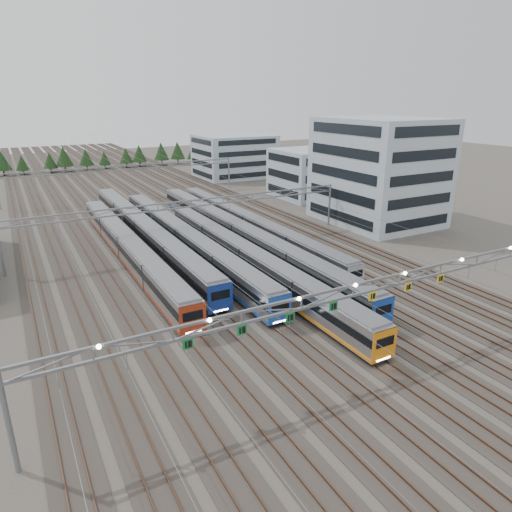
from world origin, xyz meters
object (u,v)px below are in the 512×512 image
train_a (128,247)px  depot_bldg_north (235,156)px  gantry_mid (192,209)px  train_d (248,259)px  train_f (249,224)px  train_e (240,234)px  gantry_near (354,293)px  train_c (184,239)px  depot_bldg_south (378,171)px  depot_bldg_mid (307,174)px  train_b (144,231)px  gantry_far (125,172)px

train_a → depot_bldg_north: (48.52, 62.33, 4.16)m
train_a → gantry_mid: bearing=9.9°
train_d → train_f: 19.00m
train_e → gantry_near: size_ratio=1.19×
train_c → depot_bldg_north: depot_bldg_north is taller
gantry_mid → depot_bldg_south: size_ratio=2.56×
gantry_mid → depot_bldg_mid: size_ratio=3.52×
gantry_near → depot_bldg_south: size_ratio=2.56×
train_b → depot_bldg_mid: depot_bldg_mid is taller
gantry_far → depot_bldg_north: bearing=22.4°
gantry_far → depot_bldg_south: 60.47m
gantry_mid → depot_bldg_mid: bearing=31.5°
train_e → gantry_mid: gantry_mid is taller
train_c → train_b: bearing=122.2°
train_e → gantry_far: (-6.75, 48.74, 4.21)m
train_f → gantry_far: gantry_far is taller
train_c → train_e: 9.19m
gantry_near → depot_bldg_mid: bearing=58.5°
train_a → depot_bldg_mid: size_ratio=3.39×
train_c → train_f: bearing=13.2°
train_e → gantry_near: gantry_near is taller
train_f → depot_bldg_mid: depot_bldg_mid is taller
gantry_near → depot_bldg_south: bearing=45.1°
train_a → depot_bldg_mid: bearing=27.2°
train_b → depot_bldg_south: size_ratio=2.84×
train_d → train_b: bearing=113.5°
train_c → gantry_near: (2.20, -38.23, 4.92)m
train_d → train_e: train_e is taller
train_e → train_f: 6.74m
depot_bldg_north → depot_bldg_south: bearing=-89.4°
gantry_near → depot_bldg_mid: depot_bldg_mid is taller
depot_bldg_mid → train_e: bearing=-139.5°
gantry_mid → gantry_far: 45.00m
train_e → depot_bldg_mid: size_ratio=4.20×
depot_bldg_south → train_c: bearing=179.9°
train_c → train_f: train_c is taller
train_d → depot_bldg_mid: (37.13, 39.55, 3.65)m
train_f → gantry_near: gantry_near is taller
train_a → train_e: bearing=-5.6°
train_c → depot_bldg_north: size_ratio=2.68×
depot_bldg_mid → depot_bldg_north: 36.32m
train_b → gantry_far: (6.75, 39.74, 4.12)m
train_c → train_e: train_e is taller
train_d → depot_bldg_north: depot_bldg_north is taller
train_a → train_e: train_e is taller
train_e → gantry_mid: (-6.75, 3.74, 4.21)m
train_f → gantry_near: size_ratio=1.03×
train_e → gantry_far: bearing=97.9°
train_a → depot_bldg_mid: 57.06m
gantry_near → depot_bldg_mid: size_ratio=3.52×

